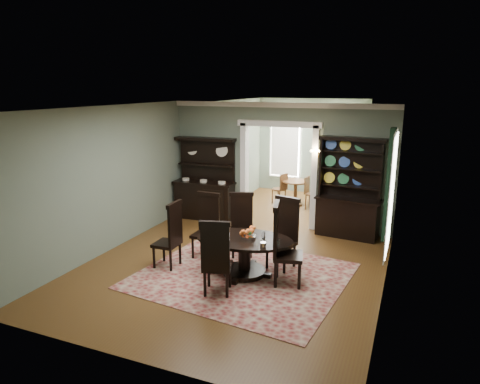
% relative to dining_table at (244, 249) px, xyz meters
% --- Properties ---
extents(room, '(5.51, 6.01, 3.01)m').
position_rel_dining_table_xyz_m(room, '(-0.33, 0.13, 1.09)').
color(room, '#563816').
rests_on(room, ground).
extents(parlor, '(3.51, 3.50, 3.01)m').
position_rel_dining_table_xyz_m(parlor, '(-0.33, 5.62, 1.03)').
color(parlor, '#563816').
rests_on(parlor, ground).
extents(doorway_trim, '(2.08, 0.25, 2.57)m').
position_rel_dining_table_xyz_m(doorway_trim, '(-0.33, 3.08, 1.13)').
color(doorway_trim, silver).
rests_on(doorway_trim, floor).
extents(right_window, '(0.15, 1.47, 2.12)m').
position_rel_dining_table_xyz_m(right_window, '(2.37, 1.01, 1.11)').
color(right_window, white).
rests_on(right_window, wall_right).
extents(wall_sconce, '(0.27, 0.21, 0.21)m').
position_rel_dining_table_xyz_m(wall_sconce, '(0.62, 2.93, 1.40)').
color(wall_sconce, '#BD8032').
rests_on(wall_sconce, back_wall_right).
extents(rug, '(3.89, 3.48, 0.01)m').
position_rel_dining_table_xyz_m(rug, '(-0.01, -0.09, -0.48)').
color(rug, maroon).
rests_on(rug, floor).
extents(dining_table, '(1.88, 1.80, 0.70)m').
position_rel_dining_table_xyz_m(dining_table, '(0.00, 0.00, 0.00)').
color(dining_table, black).
rests_on(dining_table, rug).
extents(centerpiece, '(1.40, 0.90, 0.23)m').
position_rel_dining_table_xyz_m(centerpiece, '(0.07, 0.03, 0.28)').
color(centerpiece, white).
rests_on(centerpiece, dining_table).
extents(chair_far_left, '(0.50, 0.46, 1.31)m').
position_rel_dining_table_xyz_m(chair_far_left, '(-1.04, 0.57, 0.20)').
color(chair_far_left, black).
rests_on(chair_far_left, rug).
extents(chair_far_mid, '(0.61, 0.60, 1.28)m').
position_rel_dining_table_xyz_m(chair_far_mid, '(-0.43, 0.93, 0.19)').
color(chair_far_mid, black).
rests_on(chair_far_mid, rug).
extents(chair_far_right, '(0.60, 0.58, 1.36)m').
position_rel_dining_table_xyz_m(chair_far_right, '(0.56, 0.64, 0.23)').
color(chair_far_right, black).
rests_on(chair_far_right, rug).
extents(chair_end_left, '(0.47, 0.50, 1.30)m').
position_rel_dining_table_xyz_m(chair_end_left, '(-1.39, -0.24, 0.20)').
color(chair_end_left, black).
rests_on(chair_end_left, rug).
extents(chair_end_right, '(0.62, 0.64, 1.45)m').
position_rel_dining_table_xyz_m(chair_end_right, '(0.73, -0.11, 0.28)').
color(chair_end_right, black).
rests_on(chair_end_right, rug).
extents(chair_near, '(0.60, 0.58, 1.32)m').
position_rel_dining_table_xyz_m(chair_near, '(-0.12, -0.94, 0.21)').
color(chair_near, black).
rests_on(chair_near, rug).
extents(sideboard, '(1.62, 0.63, 2.10)m').
position_rel_dining_table_xyz_m(sideboard, '(-2.23, 2.84, 0.25)').
color(sideboard, black).
rests_on(sideboard, floor).
extents(welsh_dresser, '(1.51, 0.68, 2.28)m').
position_rel_dining_table_xyz_m(welsh_dresser, '(1.42, 2.84, 0.34)').
color(welsh_dresser, black).
rests_on(welsh_dresser, floor).
extents(parlor_table, '(0.78, 0.78, 0.72)m').
position_rel_dining_table_xyz_m(parlor_table, '(-0.37, 4.93, -0.01)').
color(parlor_table, '#533017').
rests_on(parlor_table, parlor_floor).
extents(parlor_chair_left, '(0.43, 0.42, 0.92)m').
position_rel_dining_table_xyz_m(parlor_chair_left, '(-0.80, 4.88, 0.00)').
color(parlor_chair_left, '#533017').
rests_on(parlor_chair_left, parlor_floor).
extents(parlor_chair_right, '(0.40, 0.39, 0.91)m').
position_rel_dining_table_xyz_m(parlor_chair_right, '(0.11, 4.71, 0.00)').
color(parlor_chair_right, '#533017').
rests_on(parlor_chair_right, parlor_floor).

